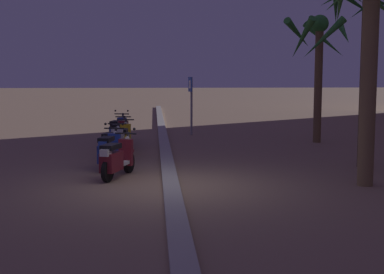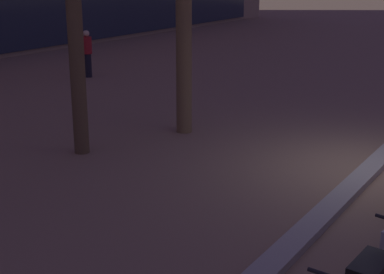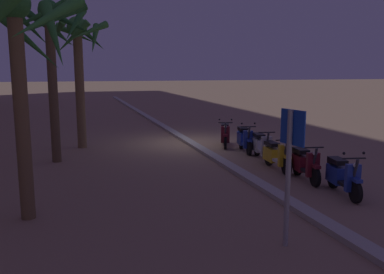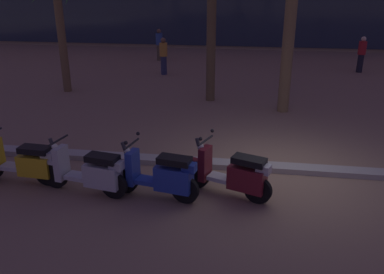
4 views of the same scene
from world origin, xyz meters
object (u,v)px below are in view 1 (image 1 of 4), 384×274
scooter_silver_tail_end (112,145)px  crossing_sign (191,99)px  scooter_blue_mid_front (109,151)px  scooter_maroon_second_in_line (120,135)px  palm_tree_by_mall_entrance (368,12)px  scooter_blue_mid_rear (118,130)px  palm_tree_far_corner (371,11)px  scooter_yellow_mid_centre (124,139)px  palm_tree_near_sign (319,47)px  scooter_maroon_gap_after_mid (116,159)px

scooter_silver_tail_end → crossing_sign: (-6.55, 2.75, 1.05)m
scooter_blue_mid_front → scooter_silver_tail_end: bearing=-178.9°
scooter_maroon_second_in_line → palm_tree_by_mall_entrance: (4.33, 6.77, 3.64)m
scooter_blue_mid_rear → scooter_maroon_second_in_line: scooter_blue_mid_rear is taller
palm_tree_far_corner → scooter_yellow_mid_centre: bearing=-133.6°
scooter_blue_mid_front → crossing_sign: 8.43m
scooter_silver_tail_end → palm_tree_near_sign: 8.72m
scooter_yellow_mid_centre → palm_tree_by_mall_entrance: bearing=65.4°
scooter_blue_mid_rear → crossing_sign: crossing_sign is taller
scooter_silver_tail_end → scooter_yellow_mid_centre: bearing=170.7°
scooter_maroon_second_in_line → scooter_blue_mid_front: size_ratio=1.00×
scooter_blue_mid_rear → scooter_silver_tail_end: (4.23, 0.11, 0.00)m
palm_tree_far_corner → scooter_maroon_second_in_line: bearing=-138.9°
scooter_blue_mid_front → scooter_blue_mid_rear: bearing=-178.6°
scooter_yellow_mid_centre → palm_tree_far_corner: 8.55m
scooter_yellow_mid_centre → scooter_silver_tail_end: bearing=-9.3°
scooter_silver_tail_end → scooter_blue_mid_front: bearing=1.1°
scooter_maroon_second_in_line → palm_tree_near_sign: size_ratio=0.37×
scooter_silver_tail_end → palm_tree_far_corner: 7.87m
scooter_blue_mid_rear → scooter_blue_mid_front: size_ratio=1.00×
scooter_blue_mid_rear → scooter_maroon_gap_after_mid: 6.92m
scooter_blue_mid_rear → palm_tree_by_mall_entrance: 9.72m
scooter_blue_mid_rear → crossing_sign: size_ratio=0.72×
scooter_maroon_gap_after_mid → palm_tree_far_corner: palm_tree_far_corner is taller
crossing_sign → scooter_maroon_gap_after_mid: bearing=-14.9°
scooter_blue_mid_rear → scooter_maroon_second_in_line: size_ratio=1.00×
crossing_sign → scooter_blue_mid_rear: bearing=-51.0°
scooter_silver_tail_end → scooter_blue_mid_front: 1.36m
scooter_maroon_gap_after_mid → palm_tree_near_sign: (-6.52, 6.91, 3.04)m
scooter_maroon_second_in_line → scooter_maroon_gap_after_mid: 5.49m
scooter_silver_tail_end → palm_tree_by_mall_entrance: palm_tree_by_mall_entrance is taller
scooter_blue_mid_rear → scooter_maroon_gap_after_mid: bearing=3.4°
scooter_maroon_second_in_line → scooter_silver_tail_end: bearing=-1.1°
crossing_sign → palm_tree_near_sign: (2.71, 4.46, 2.00)m
palm_tree_near_sign → scooter_silver_tail_end: bearing=-62.0°
scooter_silver_tail_end → palm_tree_far_corner: palm_tree_far_corner is taller
scooter_maroon_gap_after_mid → palm_tree_near_sign: size_ratio=0.37×
palm_tree_near_sign → palm_tree_by_mall_entrance: size_ratio=0.88×
scooter_yellow_mid_centre → palm_tree_near_sign: (-2.36, 6.97, 3.06)m
scooter_maroon_second_in_line → scooter_maroon_gap_after_mid: size_ratio=1.01×
crossing_sign → scooter_blue_mid_front: bearing=-19.0°
scooter_yellow_mid_centre → scooter_silver_tail_end: size_ratio=0.99×
scooter_maroon_second_in_line → scooter_maroon_gap_after_mid: (5.48, 0.25, 0.01)m
palm_tree_by_mall_entrance → palm_tree_far_corner: size_ratio=1.04×
scooter_blue_mid_rear → scooter_maroon_second_in_line: 1.44m
palm_tree_by_mall_entrance → scooter_blue_mid_rear: bearing=-129.7°
scooter_maroon_gap_after_mid → scooter_blue_mid_rear: bearing=-176.6°
palm_tree_far_corner → scooter_silver_tail_end: bearing=-123.6°
palm_tree_near_sign → scooter_yellow_mid_centre: bearing=-71.3°
scooter_yellow_mid_centre → crossing_sign: (-5.07, 2.50, 1.06)m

